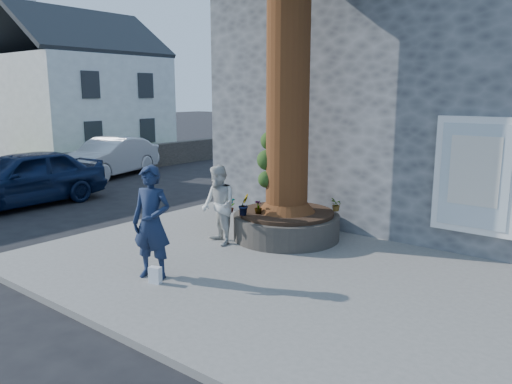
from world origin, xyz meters
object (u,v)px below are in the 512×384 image
Objects in this scene: planter at (286,225)px; car_silver at (110,157)px; man at (152,223)px; woman at (219,205)px; a_board_sign at (4,180)px; car_blue at (22,178)px.

car_silver reaches higher than planter.
man is at bearing -48.73° from car_silver.
woman is (-0.84, -1.24, 0.54)m from planter.
planter is at bearing 7.22° from a_board_sign.
a_board_sign is (-9.59, 1.97, -0.59)m from man.
a_board_sign is at bearing 149.38° from man.
car_blue is at bearing 149.16° from man.
car_blue is (-7.67, 1.61, -0.27)m from man.
planter is 1.59m from woman.
car_blue is 1.98m from a_board_sign.
man is at bearing -96.81° from planter.
planter is 1.19× the size of man.
woman is 1.66× the size of a_board_sign.
a_board_sign is (0.61, -4.42, -0.26)m from car_silver.
car_blue is 1.04× the size of car_silver.
planter is 1.39× the size of woman.
woman is at bearing -124.21° from planter.
planter is 0.50× the size of car_silver.
man reaches higher than car_silver.
car_silver is at bearing 97.12° from a_board_sign.
car_silver is (-10.60, 3.02, 0.35)m from planter.
man is 0.40× the size of car_blue.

